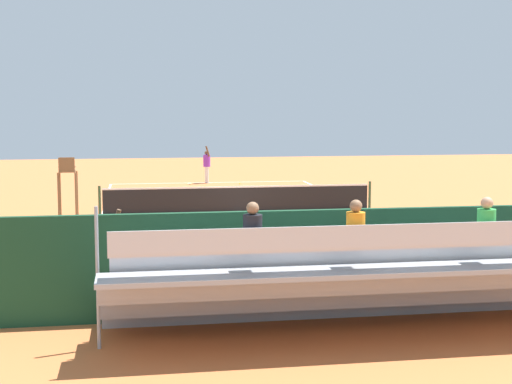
% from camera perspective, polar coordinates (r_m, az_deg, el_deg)
% --- Properties ---
extents(ground_plane, '(60.00, 60.00, 0.00)m').
position_cam_1_polar(ground_plane, '(28.28, -1.32, -1.51)').
color(ground_plane, '#C66B38').
extents(court_line_markings, '(10.10, 22.20, 0.01)m').
position_cam_1_polar(court_line_markings, '(28.31, -1.33, -1.49)').
color(court_line_markings, white).
rests_on(court_line_markings, ground).
extents(tennis_net, '(10.30, 0.10, 1.07)m').
position_cam_1_polar(tennis_net, '(28.21, -1.32, -0.50)').
color(tennis_net, black).
rests_on(tennis_net, ground).
extents(backdrop_wall, '(18.00, 0.16, 2.00)m').
position_cam_1_polar(backdrop_wall, '(14.57, 6.45, -5.19)').
color(backdrop_wall, '#194228').
rests_on(backdrop_wall, ground).
extents(bleacher_stand, '(9.06, 2.40, 2.48)m').
position_cam_1_polar(bleacher_stand, '(13.31, 8.43, -6.53)').
color(bleacher_stand, '#9EA0A5').
rests_on(bleacher_stand, ground).
extents(umpire_chair, '(0.67, 0.67, 2.14)m').
position_cam_1_polar(umpire_chair, '(27.74, -14.05, 0.88)').
color(umpire_chair, brown).
rests_on(umpire_chair, ground).
extents(courtside_bench, '(1.80, 0.40, 0.93)m').
position_cam_1_polar(courtside_bench, '(16.58, 17.38, -5.58)').
color(courtside_bench, '#234C2D').
rests_on(courtside_bench, ground).
extents(equipment_bag, '(0.90, 0.36, 0.36)m').
position_cam_1_polar(equipment_bag, '(15.74, 10.82, -7.45)').
color(equipment_bag, black).
rests_on(equipment_bag, ground).
extents(tennis_player, '(0.41, 0.55, 1.93)m').
position_cam_1_polar(tennis_player, '(38.78, -3.74, 2.17)').
color(tennis_player, white).
rests_on(tennis_player, ground).
extents(tennis_racket, '(0.31, 0.56, 0.03)m').
position_cam_1_polar(tennis_racket, '(38.48, -5.05, 0.63)').
color(tennis_racket, black).
rests_on(tennis_racket, ground).
extents(tennis_ball_near, '(0.07, 0.07, 0.07)m').
position_cam_1_polar(tennis_ball_near, '(38.28, -1.23, 0.65)').
color(tennis_ball_near, '#CCDB33').
rests_on(tennis_ball_near, ground).
extents(line_judge, '(0.45, 0.56, 1.93)m').
position_cam_1_polar(line_judge, '(15.09, -10.78, -4.80)').
color(line_judge, '#232328').
rests_on(line_judge, ground).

